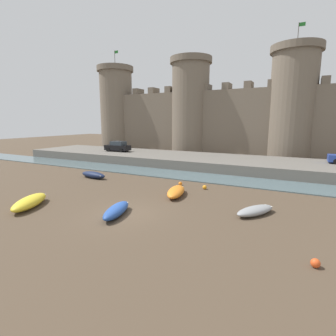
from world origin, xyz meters
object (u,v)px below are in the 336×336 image
Objects in this scene: rowboat_foreground_right at (176,191)px; car_quay_centre_west at (118,147)px; mooring_buoy_mid_mud at (180,184)px; rowboat_near_channel_left at (116,210)px; rowboat_foreground_left at (255,210)px; mooring_buoy_near_shore at (315,263)px; mooring_buoy_off_centre at (205,187)px; rowboat_near_channel_right at (93,175)px; rowboat_midflat_left at (30,202)px.

car_quay_centre_west is at bearing 140.11° from rowboat_foreground_right.
rowboat_near_channel_left is at bearing -92.21° from mooring_buoy_mid_mud.
rowboat_foreground_left is 8.40× the size of mooring_buoy_near_shore.
mooring_buoy_off_centre is at bearing 138.01° from rowboat_foreground_left.
rowboat_foreground_left is 0.93× the size of rowboat_near_channel_right.
rowboat_near_channel_left is 9.42× the size of mooring_buoy_off_centre.
mooring_buoy_off_centre is (12.26, 1.10, -0.18)m from rowboat_near_channel_right.
rowboat_near_channel_right is 9.33× the size of mooring_buoy_off_centre.
car_quay_centre_west is (-23.87, 16.04, 1.74)m from rowboat_foreground_left.
rowboat_near_channel_left is at bearing -107.74° from mooring_buoy_off_centre.
mooring_buoy_off_centre is (-5.17, 4.65, -0.11)m from rowboat_foreground_left.
rowboat_foreground_right is 11.04m from rowboat_near_channel_right.
rowboat_midflat_left is 10.88× the size of mooring_buoy_off_centre.
rowboat_near_channel_right is 0.85× the size of car_quay_centre_west.
car_quay_centre_west reaches higher than rowboat_midflat_left.
rowboat_near_channel_left is at bearing 13.11° from rowboat_midflat_left.
rowboat_near_channel_right is at bearing -174.87° from mooring_buoy_off_centre.
rowboat_foreground_left is 9.13m from rowboat_near_channel_left.
rowboat_foreground_right is 1.05× the size of rowboat_near_channel_left.
rowboat_near_channel_right is 9.00× the size of mooring_buoy_near_shore.
rowboat_midflat_left is 10.96m from rowboat_foreground_right.
rowboat_midflat_left is 14.13m from mooring_buoy_off_centre.
rowboat_midflat_left is 12.76m from mooring_buoy_mid_mud.
mooring_buoy_mid_mud is (-1.13, 3.28, -0.18)m from rowboat_foreground_right.
rowboat_midflat_left reaches higher than rowboat_near_channel_left.
rowboat_midflat_left is at bearing -166.89° from rowboat_near_channel_left.
rowboat_foreground_right is 10.11× the size of mooring_buoy_mid_mud.
mooring_buoy_near_shore is (17.94, 0.49, -0.21)m from rowboat_midflat_left.
rowboat_near_channel_left reaches higher than mooring_buoy_near_shore.
car_quay_centre_west is at bearing 112.92° from rowboat_midflat_left.
rowboat_near_channel_left is 11.42m from mooring_buoy_near_shore.
mooring_buoy_near_shore is (11.37, -1.04, -0.17)m from rowboat_near_channel_left.
mooring_buoy_near_shore is at bearing -5.24° from rowboat_near_channel_left.
rowboat_foreground_right is 6.09m from rowboat_near_channel_left.
rowboat_foreground_right is at bearing -114.33° from mooring_buoy_off_centre.
rowboat_near_channel_left is (-8.04, -4.33, 0.07)m from rowboat_foreground_left.
mooring_buoy_off_centre is at bearing 48.07° from rowboat_midflat_left.
rowboat_near_channel_right is at bearing 169.68° from rowboat_foreground_right.
rowboat_midflat_left is at bearing -178.44° from mooring_buoy_near_shore.
mooring_buoy_off_centre is at bearing -4.61° from mooring_buoy_mid_mud.
rowboat_midflat_left reaches higher than rowboat_foreground_right.
rowboat_near_channel_left is 9.08× the size of mooring_buoy_near_shore.
mooring_buoy_near_shore is (8.50, -10.02, 0.01)m from mooring_buoy_off_centre.
rowboat_near_channel_left is 0.86× the size of car_quay_centre_west.
car_quay_centre_west is at bearing 145.34° from mooring_buoy_mid_mud.
rowboat_near_channel_left is 9.19m from mooring_buoy_mid_mud.
mooring_buoy_mid_mud is at bearing -34.66° from car_quay_centre_west.
rowboat_near_channel_right is (-2.81, 9.41, -0.03)m from rowboat_midflat_left.
rowboat_foreground_right is at bearing 144.92° from mooring_buoy_near_shore.
rowboat_foreground_left is 0.92× the size of rowboat_near_channel_left.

